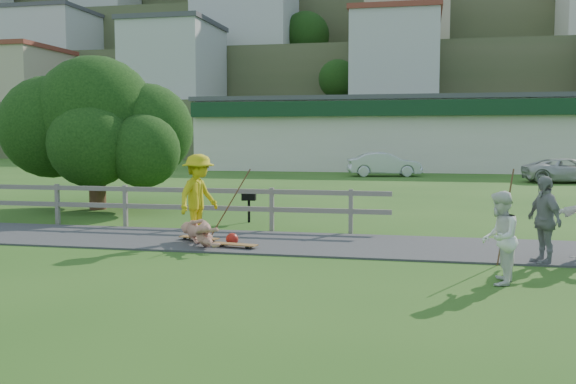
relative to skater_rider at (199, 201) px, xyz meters
name	(u,v)px	position (x,y,z in m)	size (l,w,h in m)	color
ground	(234,254)	(1.21, -1.28, -0.95)	(260.00, 260.00, 0.00)	#255016
path	(253,242)	(1.21, 0.22, -0.93)	(34.00, 3.00, 0.04)	#363639
fence	(104,199)	(-3.41, 2.02, -0.23)	(15.05, 0.10, 1.10)	#5E5A53
strip_mall	(429,134)	(5.21, 33.66, 1.63)	(32.50, 10.75, 5.10)	beige
hillside	(402,59)	(1.21, 90.03, 13.47)	(220.00, 67.00, 47.50)	#475532
skater_rider	(199,201)	(0.00, 0.00, 0.00)	(1.23, 0.70, 1.90)	gold
skater_fallen	(201,233)	(0.25, -0.59, -0.63)	(1.72, 0.41, 0.63)	tan
spectator_a	(500,238)	(6.17, -2.89, -0.19)	(0.74, 0.57, 1.52)	white
spectator_b	(544,220)	(7.16, -1.02, -0.12)	(0.97, 0.41, 1.66)	gray
car_silver	(384,164)	(2.60, 24.97, -0.23)	(1.51, 4.34, 1.43)	silver
car_white	(569,171)	(12.23, 21.53, -0.32)	(2.09, 4.53, 1.26)	beige
tree	(96,145)	(-5.50, 5.52, 1.14)	(6.31, 6.31, 4.19)	black
bbq	(249,208)	(0.21, 3.47, -0.54)	(0.38, 0.29, 0.82)	black
longboard_rider	(199,240)	(0.00, 0.00, -0.89)	(0.98, 0.24, 0.11)	brown
longboard_fallen	(235,247)	(1.05, -0.69, -0.89)	(1.00, 0.24, 0.11)	brown
helmet	(232,239)	(0.85, -0.24, -0.81)	(0.28, 0.28, 0.28)	#A21C13
pole_rider	(229,199)	(0.60, 0.40, 0.02)	(0.03, 0.03, 1.94)	brown
pole_spec_left	(505,217)	(6.44, -1.32, -0.04)	(0.03, 0.03, 1.82)	brown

